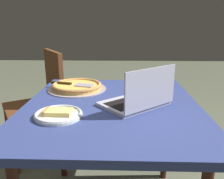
% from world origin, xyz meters
% --- Properties ---
extents(dining_table, '(1.07, 0.94, 0.75)m').
position_xyz_m(dining_table, '(0.00, 0.00, 0.68)').
color(dining_table, navy).
rests_on(dining_table, ground_plane).
extents(laptop, '(0.40, 0.41, 0.22)m').
position_xyz_m(laptop, '(-0.04, -0.14, 0.79)').
color(laptop, '#B6B4C8').
rests_on(laptop, dining_table).
extents(pizza_plate, '(0.22, 0.22, 0.04)m').
position_xyz_m(pizza_plate, '(-0.19, 0.24, 0.76)').
color(pizza_plate, white).
rests_on(pizza_plate, dining_table).
extents(pizza_tray, '(0.38, 0.38, 0.04)m').
position_xyz_m(pizza_tray, '(0.27, 0.24, 0.77)').
color(pizza_tray, '#A69799').
rests_on(pizza_tray, dining_table).
extents(table_knife, '(0.03, 0.20, 0.01)m').
position_xyz_m(table_knife, '(0.30, -0.25, 0.75)').
color(table_knife, '#B7BFB6').
rests_on(table_knife, dining_table).
extents(chair_near, '(0.61, 0.61, 0.94)m').
position_xyz_m(chair_near, '(0.72, 0.63, 0.53)').
color(chair_near, brown).
rests_on(chair_near, ground_plane).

